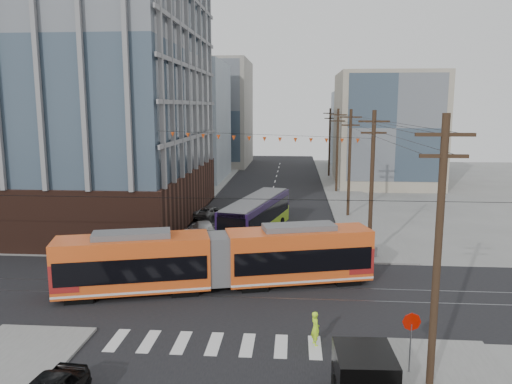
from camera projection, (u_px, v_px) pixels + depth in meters
ground at (238, 318)px, 26.78m from camera, size 160.00×160.00×0.00m
office_building at (40, 75)px, 48.65m from camera, size 30.00×25.00×28.60m
bg_bldg_nw_near at (167, 121)px, 77.66m from camera, size 18.00×16.00×18.00m
bg_bldg_ne_near at (386, 130)px, 71.37m from camera, size 14.00×14.00×16.00m
bg_bldg_nw_far at (208, 113)px, 96.92m from camera, size 16.00×18.00×20.00m
bg_bldg_ne_far at (378, 130)px, 91.04m from camera, size 16.00×16.00×14.00m
utility_pole_near at (437, 256)px, 19.30m from camera, size 0.30×0.30×11.00m
utility_pole_far at (330, 143)px, 80.23m from camera, size 0.30×0.30×11.00m
streetcar at (218, 260)px, 30.89m from camera, size 19.46×7.65×3.74m
city_bus at (256, 217)px, 43.37m from camera, size 5.50×12.68×3.51m
parked_car_silver at (196, 236)px, 41.13m from camera, size 2.86×4.41×1.37m
parked_car_white at (204, 228)px, 44.11m from camera, size 3.03×4.82×1.30m
parked_car_grey at (212, 212)px, 50.57m from camera, size 3.81×5.12×1.29m
pedestrian at (315, 328)px, 23.67m from camera, size 0.59×0.71×1.67m
stop_sign at (410, 346)px, 20.92m from camera, size 0.88×0.88×2.60m
jersey_barrier at (362, 245)px, 39.36m from camera, size 2.13×4.42×0.86m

